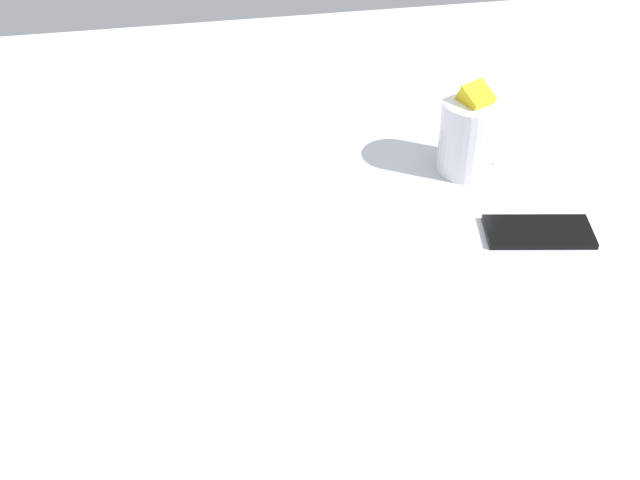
# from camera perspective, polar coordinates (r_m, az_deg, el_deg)

# --- Properties ---
(bed_mattress) EXTENTS (1.80, 1.40, 0.18)m
(bed_mattress) POSITION_cam_1_polar(r_m,az_deg,el_deg) (1.19, 2.50, -2.16)
(bed_mattress) COLOR #B7BCC6
(bed_mattress) RESTS_ON ground
(snack_cup) EXTENTS (0.09, 0.09, 0.14)m
(snack_cup) POSITION_cam_1_polar(r_m,az_deg,el_deg) (1.23, 10.13, 7.05)
(snack_cup) COLOR silver
(snack_cup) RESTS_ON bed_mattress
(cell_phone) EXTENTS (0.15, 0.09, 0.01)m
(cell_phone) POSITION_cam_1_polar(r_m,az_deg,el_deg) (1.15, 14.53, 0.54)
(cell_phone) COLOR black
(cell_phone) RESTS_ON bed_mattress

